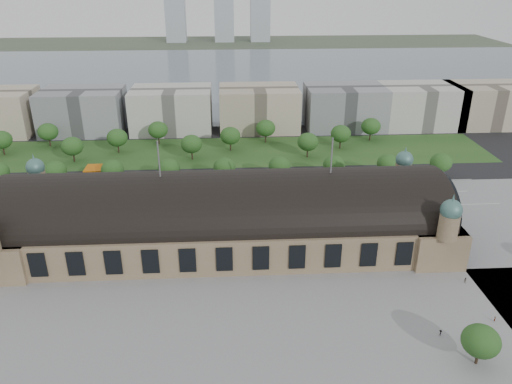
{
  "coord_description": "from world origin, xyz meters",
  "views": [
    {
      "loc": [
        2.15,
        -148.6,
        86.77
      ],
      "look_at": [
        11.34,
        11.63,
        14.0
      ],
      "focal_mm": 35.0,
      "sensor_mm": 36.0,
      "label": 1
    }
  ],
  "objects": [
    {
      "name": "traffic_car_2",
      "position": [
        -42.66,
        35.51,
        0.7
      ],
      "size": [
        5.03,
        2.33,
        1.4
      ],
      "primitive_type": "imported",
      "rotation": [
        0.0,
        0.0,
        -1.57
      ],
      "color": "black",
      "rests_on": "ground"
    },
    {
      "name": "pedestrian_2",
      "position": [
        72.06,
        -27.2,
        0.9
      ],
      "size": [
        0.84,
        1.01,
        1.8
      ],
      "primitive_type": "imported",
      "rotation": [
        0.0,
        0.0,
        2.02
      ],
      "color": "gray",
      "rests_on": "ground"
    },
    {
      "name": "office_7",
      "position": [
        155.0,
        133.0,
        12.0
      ],
      "size": [
        45.0,
        32.0,
        24.0
      ],
      "primitive_type": "cube",
      "color": "#BBAC93",
      "rests_on": "ground"
    },
    {
      "name": "tree_row_4",
      "position": [
        -24.0,
        53.0,
        7.43
      ],
      "size": [
        9.6,
        9.6,
        11.52
      ],
      "color": "#2D2116",
      "rests_on": "ground"
    },
    {
      "name": "tree_belt_4",
      "position": [
        -54.0,
        95.0,
        8.05
      ],
      "size": [
        10.4,
        10.4,
        12.48
      ],
      "color": "#2D2116",
      "rests_on": "ground"
    },
    {
      "name": "traffic_car_6",
      "position": [
        88.1,
        38.9,
        0.67
      ],
      "size": [
        4.87,
        2.33,
        1.34
      ],
      "primitive_type": "imported",
      "rotation": [
        0.0,
        0.0,
        -1.59
      ],
      "color": "silver",
      "rests_on": "ground"
    },
    {
      "name": "parked_car_4",
      "position": [
        -30.92,
        23.16,
        0.76
      ],
      "size": [
        4.85,
        3.35,
        1.52
      ],
      "primitive_type": "imported",
      "rotation": [
        0.0,
        0.0,
        -1.15
      ],
      "color": "white",
      "rests_on": "ground"
    },
    {
      "name": "office_6",
      "position": [
        115.0,
        133.0,
        12.0
      ],
      "size": [
        45.0,
        32.0,
        24.0
      ],
      "primitive_type": "cube",
      "color": "#B7B5AE",
      "rests_on": "ground"
    },
    {
      "name": "tree_belt_6",
      "position": [
        -16.0,
        83.0,
        8.05
      ],
      "size": [
        10.4,
        10.4,
        12.48
      ],
      "color": "#2D2116",
      "rests_on": "ground"
    },
    {
      "name": "tree_belt_2",
      "position": [
        -92.0,
        107.0,
        8.05
      ],
      "size": [
        10.4,
        10.4,
        12.48
      ],
      "color": "#2D2116",
      "rests_on": "ground"
    },
    {
      "name": "office_4",
      "position": [
        20.0,
        133.0,
        12.0
      ],
      "size": [
        45.0,
        32.0,
        24.0
      ],
      "primitive_type": "cube",
      "color": "#BBAC93",
      "rests_on": "ground"
    },
    {
      "name": "pedestrian_1",
      "position": [
        72.03,
        -45.3,
        0.86
      ],
      "size": [
        0.73,
        0.74,
        1.72
      ],
      "primitive_type": "imported",
      "rotation": [
        0.0,
        0.0,
        0.83
      ],
      "color": "gray",
      "rests_on": "ground"
    },
    {
      "name": "tree_row_7",
      "position": [
        48.0,
        53.0,
        7.43
      ],
      "size": [
        9.6,
        9.6,
        11.52
      ],
      "color": "#2D2116",
      "rests_on": "ground"
    },
    {
      "name": "tree_plaza_s",
      "position": [
        60.0,
        -60.0,
        6.8
      ],
      "size": [
        9.0,
        9.0,
        10.64
      ],
      "color": "#2D2116",
      "rests_on": "ground"
    },
    {
      "name": "grass_belt",
      "position": [
        -15.0,
        93.0,
        0.0
      ],
      "size": [
        300.0,
        45.0,
        0.1
      ],
      "primitive_type": "cube",
      "color": "#274E1F",
      "rests_on": "ground"
    },
    {
      "name": "tree_row_2",
      "position": [
        -72.0,
        53.0,
        7.43
      ],
      "size": [
        9.6,
        9.6,
        11.52
      ],
      "color": "#2D2116",
      "rests_on": "ground"
    },
    {
      "name": "bus_east",
      "position": [
        10.8,
        27.0,
        1.46
      ],
      "size": [
        10.56,
        2.67,
        2.93
      ],
      "primitive_type": "imported",
      "rotation": [
        0.0,
        0.0,
        1.59
      ],
      "color": "silver",
      "rests_on": "ground"
    },
    {
      "name": "tree_belt_5",
      "position": [
        -35.0,
        107.0,
        8.05
      ],
      "size": [
        10.4,
        10.4,
        12.48
      ],
      "color": "#2D2116",
      "rests_on": "ground"
    },
    {
      "name": "tree_row_8",
      "position": [
        72.0,
        53.0,
        7.43
      ],
      "size": [
        9.6,
        9.6,
        11.52
      ],
      "color": "#2D2116",
      "rests_on": "ground"
    },
    {
      "name": "ground",
      "position": [
        0.0,
        0.0,
        0.0
      ],
      "size": [
        900.0,
        900.0,
        0.0
      ],
      "primitive_type": "plane",
      "color": "black",
      "rests_on": "ground"
    },
    {
      "name": "tree_belt_11",
      "position": [
        79.0,
        107.0,
        8.05
      ],
      "size": [
        10.4,
        10.4,
        12.48
      ],
      "color": "#2D2116",
      "rests_on": "ground"
    },
    {
      "name": "far_shore",
      "position": [
        0.0,
        498.0,
        0.0
      ],
      "size": [
        700.0,
        120.0,
        0.14
      ],
      "primitive_type": "cube",
      "color": "#44513D",
      "rests_on": "ground"
    },
    {
      "name": "tree_belt_10",
      "position": [
        60.0,
        95.0,
        8.05
      ],
      "size": [
        10.4,
        10.4,
        12.48
      ],
      "color": "#2D2116",
      "rests_on": "ground"
    },
    {
      "name": "traffic_car_4",
      "position": [
        19.8,
        35.86,
        0.68
      ],
      "size": [
        4.07,
        1.77,
        1.37
      ],
      "primitive_type": "imported",
      "rotation": [
        0.0,
        0.0,
        -1.61
      ],
      "color": "#1F1947",
      "rests_on": "ground"
    },
    {
      "name": "far_tower_right",
      "position": [
        45.0,
        508.0,
        37.5
      ],
      "size": [
        24.0,
        24.0,
        75.0
      ],
      "primitive_type": "cube",
      "color": "#9EA8B2",
      "rests_on": "ground"
    },
    {
      "name": "office_3",
      "position": [
        -30.0,
        133.0,
        12.0
      ],
      "size": [
        45.0,
        32.0,
        24.0
      ],
      "primitive_type": "cube",
      "color": "#B7B5AE",
      "rests_on": "ground"
    },
    {
      "name": "traffic_car_5",
      "position": [
        29.19,
        41.66,
        0.8
      ],
      "size": [
        5.04,
        2.26,
        1.61
      ],
      "primitive_type": "imported",
      "rotation": [
        0.0,
        0.0,
        1.45
      ],
      "color": "#5B5C63",
      "rests_on": "ground"
    },
    {
      "name": "parked_car_3",
      "position": [
        -48.47,
        21.0,
        0.65
      ],
      "size": [
        3.92,
        3.59,
        1.3
      ],
      "primitive_type": "imported",
      "rotation": [
        0.0,
        0.0,
        -0.89
      ],
      "color": "#505156",
      "rests_on": "ground"
    },
    {
      "name": "tree_belt_1",
      "position": [
        -111.0,
        95.0,
        8.05
      ],
      "size": [
        10.4,
        10.4,
        12.48
      ],
      "color": "#2D2116",
      "rests_on": "ground"
    },
    {
      "name": "petrol_station",
      "position": [
        -53.91,
        65.28,
        2.95
      ],
      "size": [
        14.0,
        13.0,
        5.05
      ],
      "color": "#C4600B",
      "rests_on": "ground"
    },
    {
      "name": "plaza_south",
      "position": [
        10.0,
        -44.0,
        0.0
      ],
      "size": [
        190.0,
        48.0,
        0.12
      ],
      "primitive_type": "cube",
      "color": "gray",
      "rests_on": "ground"
    },
    {
      "name": "parked_car_6",
      "position": [
        -42.62,
        21.0,
        0.64
      ],
      "size": [
        4.69,
        3.72,
        1.27
      ],
      "primitive_type": "imported",
      "rotation": [
        0.0,
        0.0,
        -1.05
      ],
      "color": "black",
      "rests_on": "ground"
    },
    {
      "name": "tree_row_9",
      "position": [
        96.0,
        53.0,
        7.43
      ],
      "size": [
        9.6,
        9.6,
        11.52
      ],
      "color": "#2D2116",
      "rests_on": "ground"
    },
    {
      "name": "far_tower_mid",
      "position": [
        0.0,
        508.0,
        42.5
      ],
      "size": [
        24.0,
        24.0,
        85.0
      ],
      "primitive_type": "cube",
      "color": "#9EA8B2",
      "rests_on": "ground"
    },
    {
      "name": "tree_row_6",
      "position": [
        24.0,
        53.0,
        7.43
      ],
      "size": [
        9.6,
        9.6,
        11.52
      ],
      "color": "#2D2116",
      "rests_on": "ground"
    },
    {
      "name": "traffic_car_3",
      "position": [
        -27.19,
        43.47,
        0.69
      ],
      "size": [
        5.0,
        2.58,
        1.39
      ],
      "primitive_type": "imported",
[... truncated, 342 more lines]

